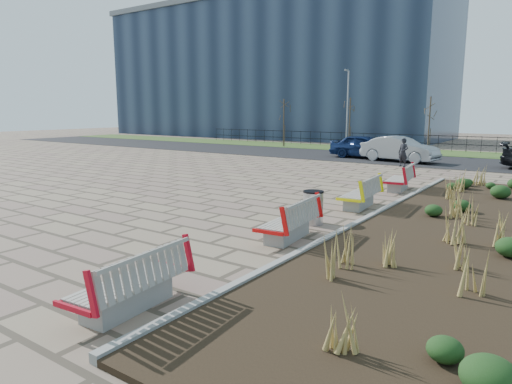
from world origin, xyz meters
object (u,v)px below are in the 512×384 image
Objects in this scene: car_silver at (400,149)px; lamp_west at (347,111)px; bench_a at (127,280)px; bench_c at (359,192)px; car_blue at (364,146)px; bench_d at (398,178)px; bench_b at (287,219)px; litter_bin at (313,208)px; pedestrian at (403,153)px.

lamp_west reaches higher than car_silver.
bench_a is 1.00× the size of bench_c.
car_blue is at bearing 106.99° from bench_c.
lamp_west is (-9.00, 15.38, 2.54)m from bench_d.
litter_bin is at bearing 91.41° from bench_b.
car_silver is at bearing 94.11° from bench_b.
litter_bin is at bearing -164.42° from car_blue.
bench_b and bench_d have the same top height.
pedestrian is (-1.98, 14.33, 0.34)m from litter_bin.
bench_c is 1.00× the size of bench_d.
car_blue and car_silver have the same top height.
bench_c is (0.00, 4.47, 0.00)m from bench_b.
pedestrian is (-2.19, 16.05, 0.29)m from bench_b.
car_silver is 8.31m from lamp_west.
car_blue reaches higher than bench_b.
car_blue is at bearing 98.58° from bench_a.
car_blue is (-5.69, 10.78, 0.28)m from bench_d.
litter_bin is (-0.21, -2.75, -0.05)m from bench_c.
bench_b reaches higher than litter_bin.
lamp_west reaches higher than litter_bin.
bench_c is 14.27m from car_silver.
bench_b is 4.47m from bench_c.
litter_bin is at bearing -64.65° from pedestrian.
bench_c is 1.32× the size of pedestrian.
bench_b is 1.32× the size of pedestrian.
bench_c is at bearing 85.29° from bench_a.
litter_bin is (-0.21, -6.71, -0.05)m from bench_d.
lamp_west is at bearing 148.76° from pedestrian.
litter_bin is (-0.21, 6.59, -0.05)m from bench_a.
lamp_west is at bearing 111.70° from litter_bin.
car_blue is 2.69m from car_silver.
pedestrian is at bearing 91.26° from bench_a.
pedestrian reaches higher than car_silver.
pedestrian is 0.36× the size of car_blue.
lamp_west is (-9.00, 23.81, 2.54)m from bench_b.
bench_c is 0.47× the size of car_blue.
pedestrian is 2.52m from car_silver.
bench_b is (0.00, 4.87, 0.00)m from bench_a.
bench_a is 0.35× the size of lamp_west.
bench_a is 24.74m from car_blue.
bench_a is 13.30m from bench_d.
pedestrian reaches higher than bench_a.
bench_b is at bearing -162.60° from car_silver.
pedestrian is at bearing 98.63° from bench_d.
bench_b is 20.04m from car_blue.
car_blue is at bearing 155.43° from pedestrian.
litter_bin is 0.57× the size of pedestrian.
bench_a is 30.17m from lamp_west.
bench_b is at bearing -165.32° from car_blue.
bench_b and bench_c have the same top height.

